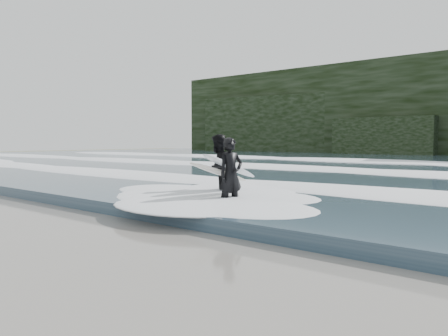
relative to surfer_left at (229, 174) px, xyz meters
The scene contains 6 objects.
sea 23.82m from the surfer_left, 92.60° to the left, with size 90.00×52.00×0.30m, color #2E4353.
foam_near 3.97m from the surfer_left, 105.91° to the left, with size 60.00×3.20×0.20m, color white.
foam_mid 10.85m from the surfer_left, 95.72° to the left, with size 60.00×4.00×0.24m, color white.
foam_far 19.82m from the surfer_left, 93.12° to the left, with size 60.00×4.80×0.30m, color white.
surfer_left is the anchor object (origin of this frame).
surfer_right 1.57m from the surfer_left, 138.33° to the left, with size 1.27×2.08×1.88m.
Camera 1 is at (7.66, -2.92, 1.72)m, focal length 35.00 mm.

